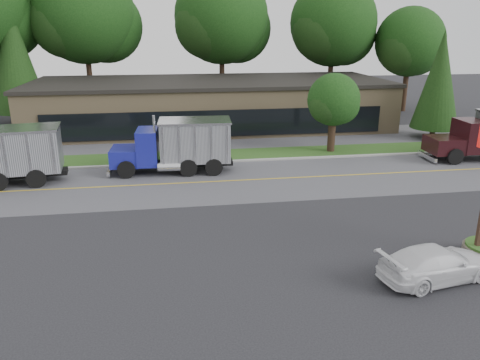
# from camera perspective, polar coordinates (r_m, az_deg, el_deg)

# --- Properties ---
(ground) EXTENTS (140.00, 140.00, 0.00)m
(ground) POSITION_cam_1_polar(r_m,az_deg,el_deg) (20.07, -2.13, -8.30)
(ground) COLOR #2F2F33
(ground) RESTS_ON ground
(road) EXTENTS (60.00, 8.00, 0.02)m
(road) POSITION_cam_1_polar(r_m,az_deg,el_deg) (28.38, -4.26, -0.27)
(road) COLOR slate
(road) RESTS_ON ground
(center_line) EXTENTS (60.00, 0.12, 0.01)m
(center_line) POSITION_cam_1_polar(r_m,az_deg,el_deg) (28.38, -4.26, -0.27)
(center_line) COLOR gold
(center_line) RESTS_ON ground
(curb) EXTENTS (60.00, 0.30, 0.12)m
(curb) POSITION_cam_1_polar(r_m,az_deg,el_deg) (32.38, -4.87, 2.05)
(curb) COLOR #9E9E99
(curb) RESTS_ON ground
(grass_verge) EXTENTS (60.00, 3.40, 0.03)m
(grass_verge) POSITION_cam_1_polar(r_m,az_deg,el_deg) (34.11, -5.09, 2.87)
(grass_verge) COLOR #274F1B
(grass_verge) RESTS_ON ground
(far_parking) EXTENTS (60.00, 7.00, 0.02)m
(far_parking) POSITION_cam_1_polar(r_m,az_deg,el_deg) (38.95, -5.60, 4.78)
(far_parking) COLOR slate
(far_parking) RESTS_ON ground
(strip_mall) EXTENTS (32.00, 12.00, 4.00)m
(strip_mall) POSITION_cam_1_polar(r_m,az_deg,el_deg) (44.59, -3.55, 9.15)
(strip_mall) COLOR #9B835F
(strip_mall) RESTS_ON ground
(tree_far_b) EXTENTS (10.84, 10.20, 15.46)m
(tree_far_b) POSITION_cam_1_polar(r_m,az_deg,el_deg) (52.59, -18.28, 18.29)
(tree_far_b) COLOR #382619
(tree_far_b) RESTS_ON ground
(tree_far_c) EXTENTS (10.48, 9.86, 14.95)m
(tree_far_c) POSITION_cam_1_polar(r_m,az_deg,el_deg) (52.36, -2.12, 18.78)
(tree_far_c) COLOR #382619
(tree_far_c) RESTS_ON ground
(tree_far_d) EXTENTS (9.83, 9.26, 14.03)m
(tree_far_d) POSITION_cam_1_polar(r_m,az_deg,el_deg) (54.12, 11.39, 17.81)
(tree_far_d) COLOR #382619
(tree_far_d) RESTS_ON ground
(tree_far_e) EXTENTS (7.80, 7.34, 11.12)m
(tree_far_e) POSITION_cam_1_polar(r_m,az_deg,el_deg) (55.52, 20.03, 15.18)
(tree_far_e) COLOR #382619
(tree_far_e) RESTS_ON ground
(evergreen_left) EXTENTS (5.05, 5.05, 11.49)m
(evergreen_left) POSITION_cam_1_polar(r_m,az_deg,el_deg) (49.93, -25.78, 13.39)
(evergreen_left) COLOR #382619
(evergreen_left) RESTS_ON ground
(evergreen_right) EXTENTS (3.86, 3.86, 8.77)m
(evergreen_right) POSITION_cam_1_polar(r_m,az_deg,el_deg) (42.28, 23.11, 11.13)
(evergreen_right) COLOR #382619
(evergreen_right) RESTS_ON ground
(tree_verge) EXTENTS (4.08, 3.84, 5.82)m
(tree_verge) POSITION_cam_1_polar(r_m,az_deg,el_deg) (35.44, 11.40, 9.28)
(tree_verge) COLOR #382619
(tree_verge) RESTS_ON ground
(dump_truck_blue) EXTENTS (7.78, 3.01, 3.36)m
(dump_truck_blue) POSITION_cam_1_polar(r_m,az_deg,el_deg) (30.21, -7.48, 4.32)
(dump_truck_blue) COLOR black
(dump_truck_blue) RESTS_ON ground
(rally_car) EXTENTS (4.75, 2.61, 1.30)m
(rally_car) POSITION_cam_1_polar(r_m,az_deg,el_deg) (18.92, 22.85, -9.36)
(rally_car) COLOR silver
(rally_car) RESTS_ON ground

